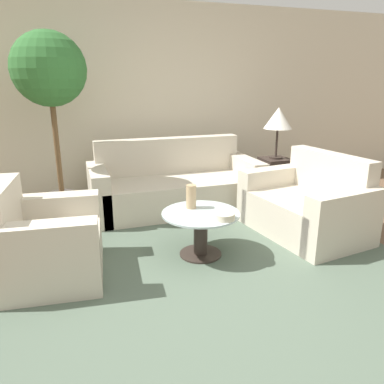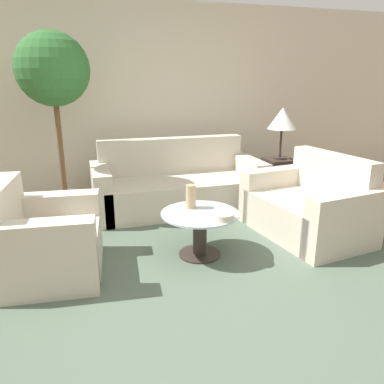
{
  "view_description": "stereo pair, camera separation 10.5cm",
  "coord_description": "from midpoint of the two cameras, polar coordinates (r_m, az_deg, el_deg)",
  "views": [
    {
      "loc": [
        -0.99,
        -2.25,
        1.6
      ],
      "look_at": [
        0.12,
        1.02,
        0.55
      ],
      "focal_mm": 35.0,
      "sensor_mm": 36.0,
      "label": 1
    },
    {
      "loc": [
        -0.89,
        -2.28,
        1.6
      ],
      "look_at": [
        0.12,
        1.02,
        0.55
      ],
      "focal_mm": 35.0,
      "sensor_mm": 36.0,
      "label": 2
    }
  ],
  "objects": [
    {
      "name": "armchair",
      "position": [
        3.36,
        -22.79,
        -7.58
      ],
      "size": [
        0.91,
        0.99,
        0.83
      ],
      "rotation": [
        0.0,
        0.0,
        1.47
      ],
      "color": "beige",
      "rests_on": "ground_plane"
    },
    {
      "name": "bowl",
      "position": [
        3.26,
        3.99,
        -3.7
      ],
      "size": [
        0.19,
        0.19,
        0.06
      ],
      "color": "beige",
      "rests_on": "coffee_table"
    },
    {
      "name": "ground_plane",
      "position": [
        2.93,
        3.36,
        -16.26
      ],
      "size": [
        14.0,
        14.0,
        0.0
      ],
      "primitive_type": "plane",
      "color": "brown"
    },
    {
      "name": "side_table",
      "position": [
        5.27,
        11.88,
        2.06
      ],
      "size": [
        0.36,
        0.36,
        0.56
      ],
      "color": "#332823",
      "rests_on": "ground_plane"
    },
    {
      "name": "loveseat",
      "position": [
        4.18,
        16.68,
        -2.23
      ],
      "size": [
        1.02,
        1.37,
        0.84
      ],
      "rotation": [
        0.0,
        0.0,
        -1.43
      ],
      "color": "beige",
      "rests_on": "ground_plane"
    },
    {
      "name": "wall_back",
      "position": [
        5.4,
        -8.9,
        13.56
      ],
      "size": [
        10.0,
        0.06,
        2.6
      ],
      "color": "beige",
      "rests_on": "ground_plane"
    },
    {
      "name": "sofa_main",
      "position": [
        4.78,
        -3.34,
        0.82
      ],
      "size": [
        2.09,
        0.89,
        0.86
      ],
      "color": "beige",
      "rests_on": "ground_plane"
    },
    {
      "name": "potted_plant",
      "position": [
        4.48,
        -21.52,
        15.87
      ],
      "size": [
        0.79,
        0.79,
        2.09
      ],
      "color": "#3D3833",
      "rests_on": "ground_plane"
    },
    {
      "name": "table_lamp",
      "position": [
        5.12,
        12.43,
        10.8
      ],
      "size": [
        0.37,
        0.37,
        0.68
      ],
      "color": "#332823",
      "rests_on": "side_table"
    },
    {
      "name": "vase",
      "position": [
        3.5,
        -0.99,
        -0.72
      ],
      "size": [
        0.1,
        0.1,
        0.22
      ],
      "color": "tan",
      "rests_on": "coffee_table"
    },
    {
      "name": "rug",
      "position": [
        3.59,
        0.45,
        -9.5
      ],
      "size": [
        3.63,
        3.62,
        0.01
      ],
      "color": "#4C5B4C",
      "rests_on": "ground_plane"
    },
    {
      "name": "coffee_table",
      "position": [
        3.47,
        0.46,
        -5.48
      ],
      "size": [
        0.72,
        0.72,
        0.43
      ],
      "color": "#332823",
      "rests_on": "ground_plane"
    }
  ]
}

